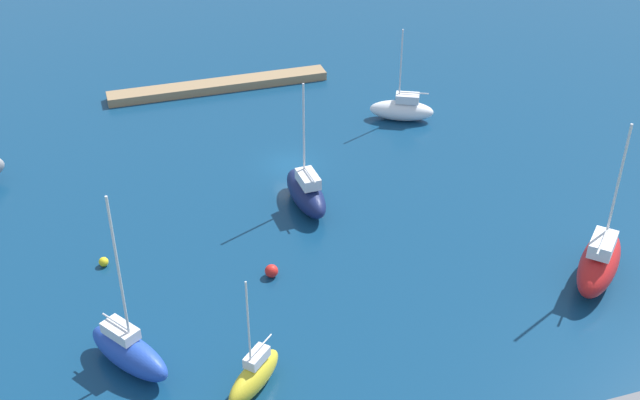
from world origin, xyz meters
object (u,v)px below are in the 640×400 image
object	(u,v)px
pier_dock	(219,86)
sailboat_navy_lone_south	(306,192)
mooring_buoy_red	(271,271)
sailboat_blue_mid_basin	(129,351)
sailboat_red_off_beacon	(599,262)
sailboat_yellow_near_pier	(254,376)
sailboat_white_inner_mooring	(402,109)
mooring_buoy_yellow	(104,262)

from	to	relation	value
pier_dock	sailboat_navy_lone_south	xyz separation A→B (m)	(-2.11, 22.42, 0.85)
mooring_buoy_red	sailboat_blue_mid_basin	bearing A→B (deg)	30.10
sailboat_navy_lone_south	mooring_buoy_red	bearing A→B (deg)	145.75
sailboat_red_off_beacon	sailboat_yellow_near_pier	world-z (taller)	sailboat_red_off_beacon
sailboat_navy_lone_south	sailboat_white_inner_mooring	bearing A→B (deg)	-50.46
sailboat_yellow_near_pier	mooring_buoy_red	bearing A→B (deg)	-153.03
sailboat_white_inner_mooring	mooring_buoy_red	world-z (taller)	sailboat_white_inner_mooring
sailboat_red_off_beacon	sailboat_yellow_near_pier	size ratio (longest dim) A/B	1.47
sailboat_red_off_beacon	mooring_buoy_red	bearing A→B (deg)	116.76
mooring_buoy_yellow	mooring_buoy_red	world-z (taller)	mooring_buoy_red
sailboat_navy_lone_south	sailboat_yellow_near_pier	distance (m)	18.95
mooring_buoy_red	sailboat_red_off_beacon	bearing A→B (deg)	161.28
sailboat_red_off_beacon	sailboat_white_inner_mooring	bearing A→B (deg)	52.83
pier_dock	sailboat_navy_lone_south	size ratio (longest dim) A/B	2.15
pier_dock	sailboat_red_off_beacon	distance (m)	40.89
mooring_buoy_yellow	mooring_buoy_red	bearing A→B (deg)	156.71
mooring_buoy_yellow	mooring_buoy_red	size ratio (longest dim) A/B	0.74
sailboat_navy_lone_south	mooring_buoy_red	distance (m)	8.91
sailboat_blue_mid_basin	sailboat_white_inner_mooring	size ratio (longest dim) A/B	1.38
sailboat_white_inner_mooring	mooring_buoy_yellow	world-z (taller)	sailboat_white_inner_mooring
pier_dock	sailboat_blue_mid_basin	bearing A→B (deg)	70.81
sailboat_yellow_near_pier	sailboat_navy_lone_south	bearing A→B (deg)	-158.53
pier_dock	sailboat_red_off_beacon	xyz separation A→B (m)	(-17.71, 36.83, 1.16)
sailboat_red_off_beacon	mooring_buoy_red	size ratio (longest dim) A/B	12.79
sailboat_red_off_beacon	mooring_buoy_red	world-z (taller)	sailboat_red_off_beacon
pier_dock	sailboat_blue_mid_basin	distance (m)	37.79
sailboat_navy_lone_south	sailboat_red_off_beacon	distance (m)	21.25
mooring_buoy_red	sailboat_navy_lone_south	bearing A→B (deg)	-121.68
sailboat_yellow_near_pier	mooring_buoy_yellow	world-z (taller)	sailboat_yellow_near_pier
sailboat_red_off_beacon	mooring_buoy_yellow	distance (m)	32.86
sailboat_white_inner_mooring	sailboat_yellow_near_pier	distance (m)	34.87
sailboat_white_inner_mooring	sailboat_red_off_beacon	distance (m)	25.76
pier_dock	mooring_buoy_yellow	bearing A→B (deg)	62.78
pier_dock	sailboat_yellow_near_pier	world-z (taller)	sailboat_yellow_near_pier
pier_dock	mooring_buoy_yellow	xyz separation A→B (m)	(13.08, 25.43, -0.07)
pier_dock	sailboat_white_inner_mooring	size ratio (longest dim) A/B	2.49
sailboat_navy_lone_south	mooring_buoy_yellow	world-z (taller)	sailboat_navy_lone_south
pier_dock	sailboat_white_inner_mooring	xyz separation A→B (m)	(-14.42, 11.29, 0.63)
mooring_buoy_yellow	sailboat_white_inner_mooring	bearing A→B (deg)	-152.78
pier_dock	sailboat_navy_lone_south	bearing A→B (deg)	95.37
sailboat_white_inner_mooring	sailboat_red_off_beacon	size ratio (longest dim) A/B	0.75
sailboat_navy_lone_south	sailboat_yellow_near_pier	world-z (taller)	sailboat_navy_lone_south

